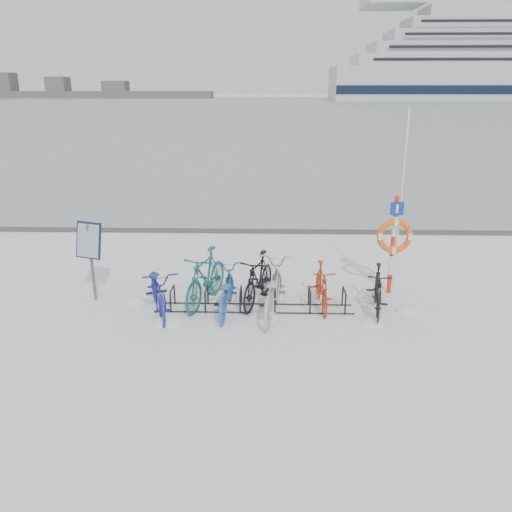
# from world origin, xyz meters

# --- Properties ---
(ground) EXTENTS (900.00, 900.00, 0.00)m
(ground) POSITION_xyz_m (0.00, 0.00, 0.00)
(ground) COLOR white
(ground) RESTS_ON ground
(ice_sheet) EXTENTS (400.00, 298.00, 0.02)m
(ice_sheet) POSITION_xyz_m (0.00, 155.00, 0.01)
(ice_sheet) COLOR #94A1A8
(ice_sheet) RESTS_ON ground
(quay_edge) EXTENTS (400.00, 0.25, 0.10)m
(quay_edge) POSITION_xyz_m (0.00, 5.90, 0.05)
(quay_edge) COLOR #3F3F42
(quay_edge) RESTS_ON ground
(bike_rack) EXTENTS (4.00, 0.48, 0.46)m
(bike_rack) POSITION_xyz_m (0.00, 0.00, 0.18)
(bike_rack) COLOR black
(bike_rack) RESTS_ON ground
(info_board) EXTENTS (0.63, 0.40, 1.76)m
(info_board) POSITION_xyz_m (-3.60, 0.37, 1.27)
(info_board) COLOR #595B5E
(info_board) RESTS_ON ground
(lifebuoy_station) EXTENTS (0.78, 0.22, 4.06)m
(lifebuoy_station) POSITION_xyz_m (2.97, 0.92, 1.36)
(lifebuoy_station) COLOR red
(lifebuoy_station) RESTS_ON ground
(shoreline) EXTENTS (180.00, 12.00, 9.50)m
(shoreline) POSITION_xyz_m (-122.02, 260.00, 2.79)
(shoreline) COLOR #4A4A4A
(shoreline) RESTS_ON ground
(bike_0) EXTENTS (1.32, 2.12, 1.05)m
(bike_0) POSITION_xyz_m (-2.06, -0.17, 0.53)
(bike_0) COLOR navy
(bike_0) RESTS_ON ground
(bike_1) EXTENTS (1.13, 2.08, 1.20)m
(bike_1) POSITION_xyz_m (-1.13, 0.34, 0.60)
(bike_1) COLOR #125D5A
(bike_1) RESTS_ON ground
(bike_2) EXTENTS (0.72, 1.87, 0.97)m
(bike_2) POSITION_xyz_m (-0.67, -0.10, 0.48)
(bike_2) COLOR #295FA9
(bike_2) RESTS_ON ground
(bike_3) EXTENTS (1.05, 1.92, 1.11)m
(bike_3) POSITION_xyz_m (-0.00, 0.38, 0.56)
(bike_3) COLOR black
(bike_3) RESTS_ON ground
(bike_4) EXTENTS (1.03, 2.22, 1.12)m
(bike_4) POSITION_xyz_m (0.30, -0.20, 0.56)
(bike_4) COLOR #A6A9AD
(bike_4) RESTS_ON ground
(bike_5) EXTENTS (0.52, 1.63, 0.97)m
(bike_5) POSITION_xyz_m (1.34, 0.20, 0.48)
(bike_5) COLOR #AC3415
(bike_5) RESTS_ON ground
(bike_6) EXTENTS (0.72, 1.71, 0.99)m
(bike_6) POSITION_xyz_m (2.48, -0.02, 0.50)
(bike_6) COLOR black
(bike_6) RESTS_ON ground
(snow_drifts) EXTENTS (6.18, 1.95, 0.22)m
(snow_drifts) POSITION_xyz_m (0.14, -0.17, 0.00)
(snow_drifts) COLOR white
(snow_drifts) RESTS_ON ground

